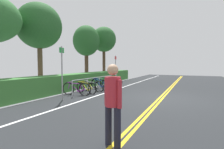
# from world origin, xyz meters

# --- Properties ---
(ground_plane) EXTENTS (39.43, 10.33, 0.05)m
(ground_plane) POSITION_xyz_m (0.00, 0.00, -0.03)
(ground_plane) COLOR #232628
(centre_line_yellow_inner) EXTENTS (35.49, 0.10, 0.00)m
(centre_line_yellow_inner) POSITION_xyz_m (0.00, -0.08, 0.00)
(centre_line_yellow_inner) COLOR gold
(centre_line_yellow_inner) RESTS_ON ground_plane
(centre_line_yellow_outer) EXTENTS (35.49, 0.10, 0.00)m
(centre_line_yellow_outer) POSITION_xyz_m (0.00, 0.08, 0.00)
(centre_line_yellow_outer) COLOR gold
(centre_line_yellow_outer) RESTS_ON ground_plane
(bike_lane_stripe_white) EXTENTS (35.49, 0.12, 0.00)m
(bike_lane_stripe_white) POSITION_xyz_m (0.00, 3.23, 0.00)
(bike_lane_stripe_white) COLOR white
(bike_lane_stripe_white) RESTS_ON ground_plane
(bike_rack) EXTENTS (5.65, 0.05, 0.87)m
(bike_rack) POSITION_xyz_m (1.01, 4.18, 0.64)
(bike_rack) COLOR #9EA0A5
(bike_rack) RESTS_ON ground_plane
(bicycle_0) EXTENTS (0.46, 1.70, 0.75)m
(bicycle_0) POSITION_xyz_m (-1.26, 4.32, 0.35)
(bicycle_0) COLOR black
(bicycle_0) RESTS_ON ground_plane
(bicycle_1) EXTENTS (0.58, 1.68, 0.71)m
(bicycle_1) POSITION_xyz_m (-0.51, 4.21, 0.33)
(bicycle_1) COLOR black
(bicycle_1) RESTS_ON ground_plane
(bicycle_2) EXTENTS (0.46, 1.73, 0.70)m
(bicycle_2) POSITION_xyz_m (0.20, 4.26, 0.32)
(bicycle_2) COLOR black
(bicycle_2) RESTS_ON ground_plane
(bicycle_3) EXTENTS (0.68, 1.70, 0.75)m
(bicycle_3) POSITION_xyz_m (0.94, 4.10, 0.35)
(bicycle_3) COLOR black
(bicycle_3) RESTS_ON ground_plane
(bicycle_4) EXTENTS (0.64, 1.73, 0.78)m
(bicycle_4) POSITION_xyz_m (1.79, 4.31, 0.36)
(bicycle_4) COLOR black
(bicycle_4) RESTS_ON ground_plane
(bicycle_5) EXTENTS (0.46, 1.67, 0.73)m
(bicycle_5) POSITION_xyz_m (2.59, 4.25, 0.34)
(bicycle_5) COLOR black
(bicycle_5) RESTS_ON ground_plane
(bicycle_6) EXTENTS (0.46, 1.78, 0.73)m
(bicycle_6) POSITION_xyz_m (3.26, 4.32, 0.34)
(bicycle_6) COLOR black
(bicycle_6) RESTS_ON ground_plane
(pedestrian) EXTENTS (0.32, 0.46, 1.68)m
(pedestrian) POSITION_xyz_m (-5.65, 0.05, 0.97)
(pedestrian) COLOR #1E1E2D
(pedestrian) RESTS_ON ground_plane
(sign_post_near) EXTENTS (0.36, 0.10, 2.51)m
(sign_post_near) POSITION_xyz_m (-2.63, 4.08, 1.50)
(sign_post_near) COLOR gray
(sign_post_near) RESTS_ON ground_plane
(sign_post_far) EXTENTS (0.36, 0.07, 2.42)m
(sign_post_far) POSITION_xyz_m (4.20, 4.44, 1.44)
(sign_post_far) COLOR gray
(sign_post_far) RESTS_ON ground_plane
(hedge_backdrop) EXTENTS (14.60, 1.16, 1.03)m
(hedge_backdrop) POSITION_xyz_m (2.51, 5.96, 0.52)
(hedge_backdrop) COLOR #387533
(hedge_backdrop) RESTS_ON ground_plane
(tree_mid) EXTENTS (2.93, 2.93, 5.72)m
(tree_mid) POSITION_xyz_m (-0.54, 7.86, 4.20)
(tree_mid) COLOR brown
(tree_mid) RESTS_ON ground_plane
(tree_far_right) EXTENTS (2.43, 2.43, 5.25)m
(tree_far_right) POSITION_xyz_m (4.43, 7.50, 3.82)
(tree_far_right) COLOR #473323
(tree_far_right) RESTS_ON ground_plane
(tree_extra) EXTENTS (2.59, 2.59, 5.67)m
(tree_extra) POSITION_xyz_m (7.34, 7.23, 4.31)
(tree_extra) COLOR #473323
(tree_extra) RESTS_ON ground_plane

